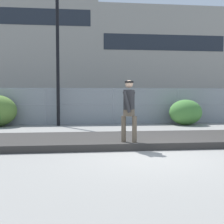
% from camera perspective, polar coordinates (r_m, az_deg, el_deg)
% --- Properties ---
extents(ground_plane, '(120.00, 120.00, 0.00)m').
position_cam_1_polar(ground_plane, '(7.37, 7.66, -8.49)').
color(ground_plane, gray).
extents(gravel_berm, '(15.63, 2.72, 0.20)m').
position_cam_1_polar(gravel_berm, '(9.33, 4.55, -5.34)').
color(gravel_berm, '#33302D').
rests_on(gravel_berm, ground_plane).
extents(skateboard, '(0.81, 0.51, 0.07)m').
position_cam_1_polar(skateboard, '(8.23, 3.29, -6.81)').
color(skateboard, '#2D608C').
rests_on(skateboard, ground_plane).
extents(skater, '(0.70, 0.62, 1.84)m').
position_cam_1_polar(skater, '(8.11, 3.32, 0.62)').
color(skater, gray).
rests_on(skater, skateboard).
extents(chain_fence, '(20.50, 0.06, 1.85)m').
position_cam_1_polar(chain_fence, '(15.10, 0.22, 1.17)').
color(chain_fence, gray).
rests_on(chain_fence, ground_plane).
extents(street_lamp, '(0.44, 0.44, 7.81)m').
position_cam_1_polar(street_lamp, '(14.90, -10.52, 15.95)').
color(street_lamp, black).
rests_on(street_lamp, ground_plane).
extents(parked_car_near, '(4.53, 2.22, 1.66)m').
position_cam_1_polar(parked_car_near, '(18.17, -15.61, 1.12)').
color(parked_car_near, '#566B4C').
rests_on(parked_car_near, ground_plane).
extents(library_building, '(30.33, 10.84, 21.50)m').
position_cam_1_polar(library_building, '(53.93, -19.81, 13.03)').
color(library_building, gray).
rests_on(library_building, ground_plane).
extents(office_block, '(21.37, 15.12, 15.85)m').
position_cam_1_polar(office_block, '(56.00, 7.92, 9.91)').
color(office_block, gray).
rests_on(office_block, ground_plane).
extents(shrub_right, '(1.64, 1.34, 1.27)m').
position_cam_1_polar(shrub_right, '(15.13, 14.04, -0.06)').
color(shrub_right, '#477F38').
rests_on(shrub_right, ground_plane).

